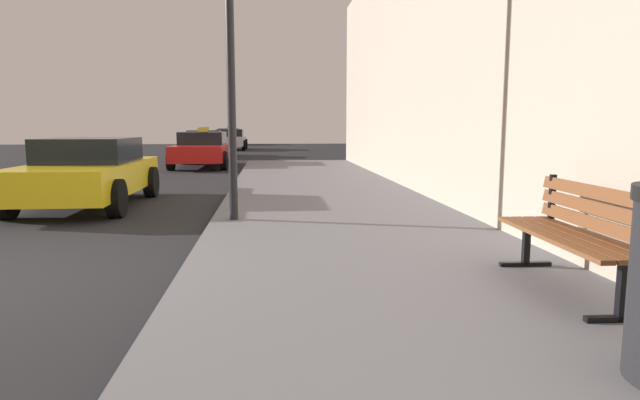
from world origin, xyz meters
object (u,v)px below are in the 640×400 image
object	(u,v)px
car_blue	(205,143)
car_white	(230,139)
car_yellow	(88,172)
car_green	(229,136)
street_lamp	(229,6)
bench	(579,229)
car_red	(203,149)

from	to	relation	value
car_blue	car_white	distance (m)	7.70
car_yellow	car_blue	world-z (taller)	car_blue
car_white	car_green	world-z (taller)	car_white
street_lamp	car_green	distance (m)	36.11
car_yellow	car_blue	size ratio (longest dim) A/B	1.00
car_green	bench	bearing A→B (deg)	98.30
street_lamp	car_green	bearing A→B (deg)	94.33
street_lamp	car_red	size ratio (longest dim) A/B	0.96
bench	car_red	world-z (taller)	car_red
street_lamp	car_yellow	bearing A→B (deg)	138.04
bench	car_yellow	size ratio (longest dim) A/B	0.43
car_red	car_white	xyz separation A→B (m)	(-0.04, 14.24, -0.00)
car_red	car_green	distance (m)	23.69
bench	car_green	bearing A→B (deg)	99.92
car_blue	car_green	size ratio (longest dim) A/B	1.00
car_yellow	car_red	bearing A→B (deg)	-95.46
bench	street_lamp	world-z (taller)	street_lamp
street_lamp	car_green	size ratio (longest dim) A/B	1.07
car_yellow	car_red	xyz separation A→B (m)	(0.92, 9.68, 0.00)
car_white	car_yellow	bearing A→B (deg)	87.89
car_yellow	street_lamp	bearing A→B (deg)	138.04
street_lamp	car_yellow	world-z (taller)	street_lamp
car_yellow	car_blue	xyz separation A→B (m)	(0.24, 16.25, 0.00)
street_lamp	car_yellow	xyz separation A→B (m)	(-2.84, 2.56, -2.49)
street_lamp	car_red	xyz separation A→B (m)	(-1.92, 12.24, -2.49)
bench	car_white	xyz separation A→B (m)	(-5.02, 30.14, -0.02)
bench	car_green	world-z (taller)	car_green
bench	car_white	bearing A→B (deg)	101.07
bench	car_red	size ratio (longest dim) A/B	0.38
street_lamp	car_blue	size ratio (longest dim) A/B	1.07
bench	car_white	distance (m)	30.56
bench	car_yellow	xyz separation A→B (m)	(-5.90, 6.23, -0.02)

